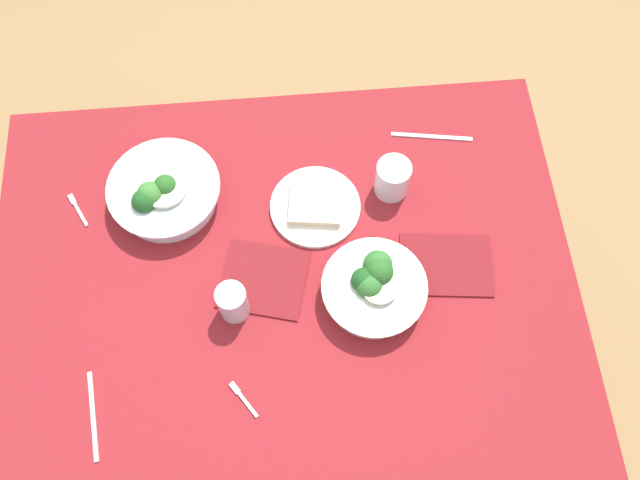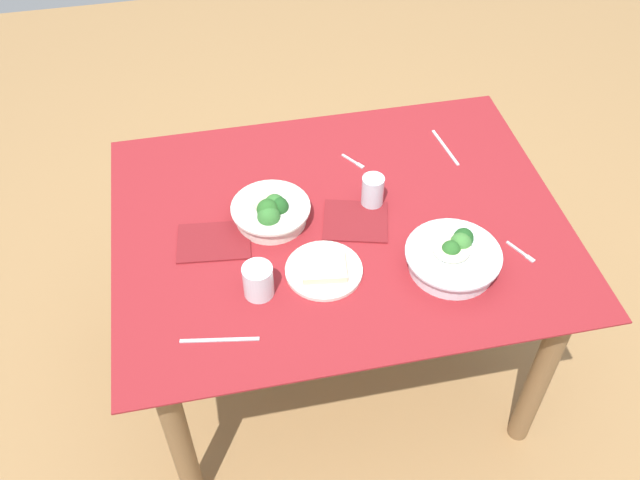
% 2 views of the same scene
% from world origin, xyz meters
% --- Properties ---
extents(ground_plane, '(6.00, 6.00, 0.00)m').
position_xyz_m(ground_plane, '(0.00, 0.00, 0.00)').
color(ground_plane, '#9E7547').
extents(dining_table, '(1.36, 1.05, 0.76)m').
position_xyz_m(dining_table, '(0.00, 0.00, 0.65)').
color(dining_table, maroon).
rests_on(dining_table, ground_plane).
extents(broccoli_bowl_far, '(0.27, 0.27, 0.10)m').
position_xyz_m(broccoli_bowl_far, '(-0.27, 0.24, 0.80)').
color(broccoli_bowl_far, white).
rests_on(broccoli_bowl_far, dining_table).
extents(broccoli_bowl_near, '(0.24, 0.24, 0.10)m').
position_xyz_m(broccoli_bowl_near, '(0.20, -0.04, 0.80)').
color(broccoli_bowl_near, silver).
rests_on(broccoli_bowl_near, dining_table).
extents(bread_side_plate, '(0.22, 0.22, 0.03)m').
position_xyz_m(bread_side_plate, '(0.09, 0.19, 0.77)').
color(bread_side_plate, silver).
rests_on(bread_side_plate, dining_table).
extents(water_glass_center, '(0.07, 0.07, 0.10)m').
position_xyz_m(water_glass_center, '(-0.11, -0.06, 0.81)').
color(water_glass_center, silver).
rests_on(water_glass_center, dining_table).
extents(water_glass_side, '(0.08, 0.08, 0.10)m').
position_xyz_m(water_glass_side, '(0.28, 0.22, 0.81)').
color(water_glass_side, silver).
rests_on(water_glass_side, dining_table).
extents(fork_by_far_bowl, '(0.06, 0.08, 0.00)m').
position_xyz_m(fork_by_far_bowl, '(-0.11, -0.26, 0.76)').
color(fork_by_far_bowl, '#B7B7BC').
rests_on(fork_by_far_bowl, dining_table).
extents(fork_by_near_bowl, '(0.06, 0.09, 0.00)m').
position_xyz_m(fork_by_near_bowl, '(-0.49, 0.23, 0.76)').
color(fork_by_near_bowl, '#B7B7BC').
rests_on(fork_by_near_bowl, dining_table).
extents(table_knife_left, '(0.03, 0.19, 0.00)m').
position_xyz_m(table_knife_left, '(-0.42, -0.27, 0.76)').
color(table_knife_left, '#B7B7BC').
rests_on(table_knife_left, dining_table).
extents(table_knife_right, '(0.21, 0.04, 0.00)m').
position_xyz_m(table_knife_right, '(0.40, 0.36, 0.76)').
color(table_knife_right, '#B7B7BC').
rests_on(table_knife_right, dining_table).
extents(napkin_folded_upper, '(0.23, 0.18, 0.01)m').
position_xyz_m(napkin_folded_upper, '(0.38, 0.01, 0.76)').
color(napkin_folded_upper, maroon).
rests_on(napkin_folded_upper, dining_table).
extents(napkin_folded_lower, '(0.23, 0.22, 0.01)m').
position_xyz_m(napkin_folded_lower, '(-0.05, 0.01, 0.76)').
color(napkin_folded_lower, maroon).
rests_on(napkin_folded_lower, dining_table).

